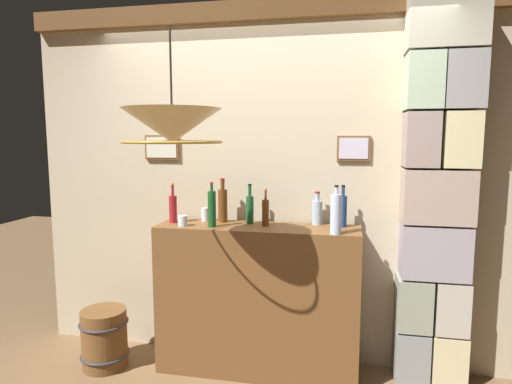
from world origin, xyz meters
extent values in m
cube|color=#BCAD8E|center=(0.00, 1.10, 1.34)|extent=(3.63, 0.08, 2.68)
cube|color=brown|center=(0.00, 1.04, 2.60)|extent=(3.63, 0.10, 0.14)
cube|color=brown|center=(-0.80, 1.05, 1.62)|extent=(0.27, 0.03, 0.19)
cube|color=beige|center=(-0.80, 1.03, 1.62)|extent=(0.24, 0.01, 0.16)
cube|color=brown|center=(0.65, 1.05, 1.62)|extent=(0.23, 0.03, 0.18)
cube|color=#B5B0C4|center=(0.65, 1.03, 1.62)|extent=(0.20, 0.01, 0.15)
cube|color=gray|center=(1.08, 0.96, 0.19)|extent=(0.23, 0.32, 0.36)
cube|color=beige|center=(1.32, 0.96, 0.19)|extent=(0.22, 0.32, 0.36)
cube|color=gray|center=(1.08, 0.96, 0.56)|extent=(0.23, 0.32, 0.36)
cube|color=#B9B1A4|center=(1.32, 0.96, 0.56)|extent=(0.21, 0.32, 0.36)
cube|color=#9D929E|center=(1.20, 0.96, 0.94)|extent=(0.44, 0.32, 0.36)
cube|color=tan|center=(1.20, 0.96, 1.31)|extent=(0.45, 0.32, 0.36)
cube|color=gray|center=(1.08, 0.96, 1.69)|extent=(0.21, 0.32, 0.36)
cube|color=beige|center=(1.32, 0.96, 1.69)|extent=(0.22, 0.32, 0.36)
cube|color=#A7BD9E|center=(1.08, 0.96, 2.06)|extent=(0.22, 0.32, 0.36)
cube|color=gray|center=(1.32, 0.96, 2.06)|extent=(0.24, 0.32, 0.36)
cube|color=#B2AF99|center=(1.20, 0.96, 2.44)|extent=(0.48, 0.32, 0.36)
cube|color=brown|center=(0.00, 0.83, 0.54)|extent=(1.44, 0.38, 1.08)
cylinder|color=brown|center=(0.06, 0.85, 1.17)|extent=(0.05, 0.05, 0.19)
cylinder|color=brown|center=(0.06, 0.85, 1.30)|extent=(0.02, 0.02, 0.07)
cylinder|color=#B7932D|center=(0.06, 0.85, 1.34)|extent=(0.02, 0.02, 0.01)
cylinder|color=#184A20|center=(-0.31, 0.75, 1.20)|extent=(0.06, 0.06, 0.25)
cylinder|color=#184A20|center=(-0.31, 0.75, 1.36)|extent=(0.02, 0.02, 0.05)
cylinder|color=maroon|center=(-0.31, 0.75, 1.39)|extent=(0.02, 0.02, 0.01)
cylinder|color=#A3B4C5|center=(0.41, 0.98, 1.16)|extent=(0.08, 0.08, 0.17)
cylinder|color=#A3B4C5|center=(0.41, 0.98, 1.28)|extent=(0.03, 0.03, 0.06)
cylinder|color=maroon|center=(0.41, 0.98, 1.31)|extent=(0.04, 0.04, 0.01)
cylinder|color=maroon|center=(-0.63, 0.84, 1.18)|extent=(0.06, 0.06, 0.20)
cylinder|color=maroon|center=(-0.63, 0.84, 1.32)|extent=(0.02, 0.02, 0.08)
cylinder|color=#B7932D|center=(-0.63, 0.84, 1.37)|extent=(0.02, 0.02, 0.01)
cylinder|color=#194E25|center=(-0.07, 0.92, 1.18)|extent=(0.06, 0.06, 0.20)
cylinder|color=#194E25|center=(-0.07, 0.92, 1.32)|extent=(0.02, 0.02, 0.08)
cylinder|color=black|center=(-0.07, 0.92, 1.36)|extent=(0.03, 0.03, 0.01)
cylinder|color=brown|center=(-0.28, 0.93, 1.20)|extent=(0.07, 0.07, 0.24)
cylinder|color=brown|center=(-0.28, 0.93, 1.36)|extent=(0.03, 0.03, 0.07)
cylinder|color=maroon|center=(-0.28, 0.93, 1.40)|extent=(0.03, 0.03, 0.01)
cylinder|color=silver|center=(0.55, 0.68, 1.21)|extent=(0.07, 0.07, 0.26)
cylinder|color=silver|center=(0.55, 0.68, 1.36)|extent=(0.02, 0.02, 0.05)
cylinder|color=black|center=(0.55, 0.68, 1.39)|extent=(0.03, 0.03, 0.01)
cylinder|color=navy|center=(0.59, 0.93, 1.19)|extent=(0.06, 0.06, 0.22)
cylinder|color=navy|center=(0.59, 0.93, 1.33)|extent=(0.02, 0.02, 0.06)
cylinder|color=black|center=(0.59, 0.93, 1.37)|extent=(0.03, 0.03, 0.01)
cylinder|color=silver|center=(-0.42, 0.93, 1.13)|extent=(0.06, 0.06, 0.10)
cylinder|color=silver|center=(-0.52, 0.73, 1.12)|extent=(0.07, 0.07, 0.08)
cone|color=beige|center=(-0.37, 0.21, 1.77)|extent=(0.56, 0.56, 0.19)
cylinder|color=black|center=(-0.37, 0.21, 2.09)|extent=(0.01, 0.01, 0.45)
torus|color=#AD8433|center=(-0.37, 0.21, 1.68)|extent=(0.57, 0.57, 0.02)
cylinder|color=brown|center=(-1.13, 0.66, 0.22)|extent=(0.33, 0.33, 0.44)
torus|color=#333338|center=(-1.13, 0.66, 0.34)|extent=(0.36, 0.36, 0.02)
torus|color=#333338|center=(-1.13, 0.66, 0.10)|extent=(0.36, 0.36, 0.02)
camera|label=1|loc=(0.58, -2.12, 1.70)|focal=30.44mm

